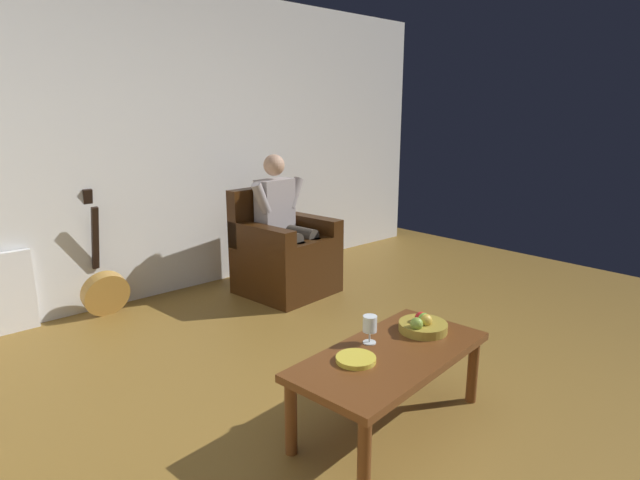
# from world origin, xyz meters

# --- Properties ---
(ground_plane) EXTENTS (7.35, 7.35, 0.00)m
(ground_plane) POSITION_xyz_m (0.00, 0.00, 0.00)
(ground_plane) COLOR brown
(wall_back) EXTENTS (6.52, 0.06, 2.66)m
(wall_back) POSITION_xyz_m (0.00, -2.91, 1.33)
(wall_back) COLOR silver
(wall_back) RESTS_ON ground
(armchair) EXTENTS (0.80, 0.80, 0.94)m
(armchair) POSITION_xyz_m (-0.80, -2.18, 0.34)
(armchair) COLOR #341B09
(armchair) RESTS_ON ground
(person_seated) EXTENTS (0.61, 0.57, 1.25)m
(person_seated) POSITION_xyz_m (-0.80, -2.16, 0.67)
(person_seated) COLOR #A29899
(person_seated) RESTS_ON ground
(coffee_table) EXTENTS (1.16, 0.65, 0.42)m
(coffee_table) POSITION_xyz_m (0.10, -0.16, 0.36)
(coffee_table) COLOR #5F3215
(coffee_table) RESTS_ON ground
(guitar) EXTENTS (0.37, 0.31, 1.02)m
(guitar) POSITION_xyz_m (0.63, -2.71, 0.22)
(guitar) COLOR #B7853A
(guitar) RESTS_ON ground
(wine_glass_near) EXTENTS (0.08, 0.08, 0.15)m
(wine_glass_near) POSITION_xyz_m (0.10, -0.31, 0.52)
(wine_glass_near) COLOR silver
(wine_glass_near) RESTS_ON coffee_table
(fruit_bowl) EXTENTS (0.27, 0.27, 0.11)m
(fruit_bowl) POSITION_xyz_m (-0.22, -0.21, 0.46)
(fruit_bowl) COLOR olive
(fruit_bowl) RESTS_ON coffee_table
(decorative_dish) EXTENTS (0.20, 0.20, 0.02)m
(decorative_dish) POSITION_xyz_m (0.31, -0.21, 0.43)
(decorative_dish) COLOR gold
(decorative_dish) RESTS_ON coffee_table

